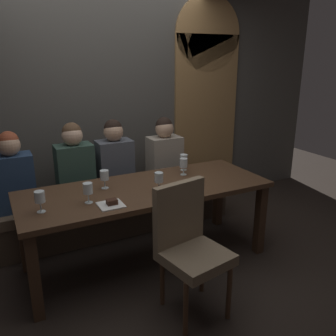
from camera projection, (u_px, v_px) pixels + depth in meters
name	position (u px, v px, depth m)	size (l,w,h in m)	color
ground	(148.00, 260.00, 3.38)	(9.00, 9.00, 0.00)	black
back_wall_tiled	(101.00, 89.00, 3.96)	(6.00, 0.12, 3.00)	#4C4944
arched_door	(206.00, 96.00, 4.53)	(0.90, 0.05, 2.55)	olive
dining_table	(146.00, 196.00, 3.18)	(2.20, 0.84, 0.74)	#412B1C
banquette_bench	(121.00, 211.00, 3.90)	(2.50, 0.44, 0.45)	#4A3C2E
chair_near_side	(188.00, 241.00, 2.60)	(0.51, 0.51, 0.98)	#4C3321
diner_redhead	(13.00, 174.00, 3.30)	(0.36, 0.24, 0.75)	navy
diner_bearded	(75.00, 164.00, 3.53)	(0.36, 0.24, 0.79)	#2D473D
diner_far_end	(115.00, 159.00, 3.72)	(0.36, 0.24, 0.79)	#4C515B
diner_near_end	(164.00, 154.00, 3.96)	(0.36, 0.24, 0.77)	#9E9384
wine_glass_center_back	(184.00, 159.00, 3.59)	(0.08, 0.08, 0.16)	silver
wine_glass_near_left	(40.00, 197.00, 2.62)	(0.08, 0.08, 0.16)	silver
wine_glass_far_right	(88.00, 189.00, 2.78)	(0.08, 0.08, 0.16)	silver
wine_glass_far_left	(104.00, 176.00, 3.09)	(0.08, 0.08, 0.16)	silver
wine_glass_near_right	(184.00, 163.00, 3.45)	(0.08, 0.08, 0.16)	silver
wine_glass_center_front	(159.00, 178.00, 3.04)	(0.08, 0.08, 0.16)	silver
dessert_plate	(111.00, 204.00, 2.76)	(0.19, 0.19, 0.05)	white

